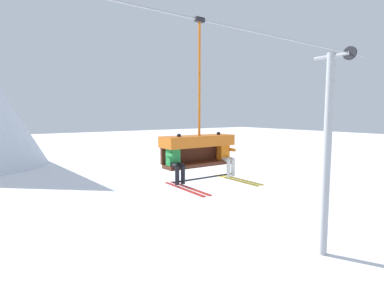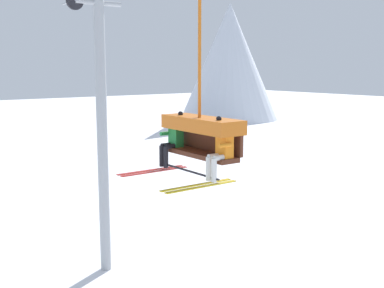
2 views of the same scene
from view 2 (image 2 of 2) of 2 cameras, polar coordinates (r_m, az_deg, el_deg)
mountain_peak_west at (r=65.74m, az=4.46°, el=9.69°), size 13.25×13.25×15.46m
lift_tower_near at (r=16.37m, az=-10.65°, el=1.33°), size 0.36×1.88×9.31m
chairlift_chair at (r=10.42m, az=1.20°, el=1.86°), size 2.16×0.74×4.32m
skier_green at (r=11.03m, az=-2.42°, el=0.57°), size 0.48×1.70×1.34m
skier_orange at (r=9.67m, az=3.31°, el=-0.65°), size 0.48×1.70×1.34m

